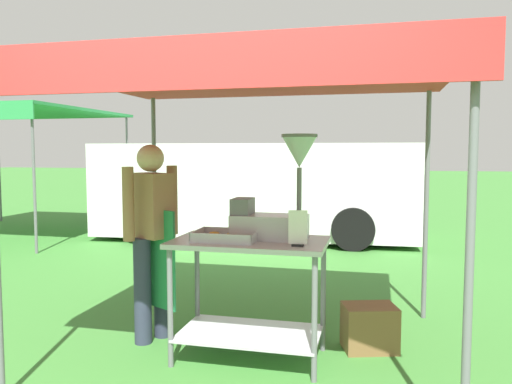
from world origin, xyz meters
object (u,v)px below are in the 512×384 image
at_px(supply_crate, 369,328).
at_px(neighbour_tent, 9,114).
at_px(stall_canopy, 253,81).
at_px(donut_cart, 250,275).
at_px(donut_tray, 226,237).
at_px(donut_fryer, 277,201).
at_px(vendor, 152,232).
at_px(van_white, 255,189).
at_px(menu_sign, 298,231).

relative_size(supply_crate, neighbour_tent, 0.14).
bearing_deg(stall_canopy, neighbour_tent, 142.58).
distance_m(donut_cart, neighbour_tent, 7.44).
relative_size(donut_tray, neighbour_tent, 0.14).
bearing_deg(neighbour_tent, donut_tray, -39.23).
bearing_deg(supply_crate, neighbour_tent, 148.15).
distance_m(donut_fryer, neighbour_tent, 7.44).
distance_m(vendor, van_white, 5.08).
bearing_deg(supply_crate, menu_sign, -131.58).
height_order(supply_crate, van_white, van_white).
relative_size(stall_canopy, vendor, 1.81).
height_order(stall_canopy, vendor, stall_canopy).
distance_m(donut_fryer, van_white, 5.37).
height_order(stall_canopy, neighbour_tent, neighbour_tent).
xyz_separation_m(vendor, van_white, (-0.37, 5.07, -0.02)).
distance_m(donut_tray, supply_crate, 1.35).
bearing_deg(supply_crate, donut_cart, -156.58).
bearing_deg(stall_canopy, donut_fryer, -4.58).
distance_m(donut_tray, neighbour_tent, 7.29).
distance_m(donut_cart, donut_fryer, 0.59).
xyz_separation_m(menu_sign, supply_crate, (0.49, 0.55, -0.83)).
distance_m(donut_cart, van_white, 5.40).
bearing_deg(menu_sign, stall_canopy, 145.10).
relative_size(donut_fryer, van_white, 0.14).
distance_m(stall_canopy, supply_crate, 2.11).
height_order(donut_tray, supply_crate, donut_tray).
height_order(vendor, van_white, van_white).
distance_m(donut_tray, van_white, 5.42).
bearing_deg(menu_sign, donut_fryer, 127.56).
bearing_deg(menu_sign, supply_crate, 48.42).
height_order(donut_cart, van_white, van_white).
xyz_separation_m(supply_crate, van_white, (-2.11, 4.87, 0.70)).
height_order(stall_canopy, donut_fryer, stall_canopy).
bearing_deg(vendor, stall_canopy, -5.39).
xyz_separation_m(menu_sign, van_white, (-1.62, 5.42, -0.13)).
relative_size(vendor, van_white, 0.28).
bearing_deg(neighbour_tent, van_white, 9.85).
bearing_deg(donut_cart, donut_tray, -159.98).
height_order(menu_sign, van_white, van_white).
relative_size(donut_tray, donut_fryer, 0.59).
xyz_separation_m(donut_cart, van_white, (-1.24, 5.25, 0.24)).
distance_m(donut_cart, supply_crate, 1.06).
xyz_separation_m(supply_crate, neighbour_tent, (-6.59, 4.09, 2.07)).
distance_m(menu_sign, van_white, 5.66).
bearing_deg(neighbour_tent, vendor, -41.50).
distance_m(vendor, supply_crate, 1.89).
height_order(donut_cart, donut_fryer, donut_fryer).
relative_size(donut_fryer, neighbour_tent, 0.23).
bearing_deg(donut_tray, van_white, 101.43).
height_order(donut_cart, supply_crate, donut_cart).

